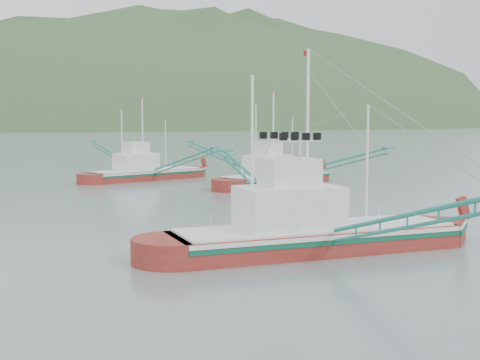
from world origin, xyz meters
TOP-DOWN VIEW (x-y plane):
  - ground at (0.00, 0.00)m, footprint 1200.00×1200.00m
  - main_boat at (-0.23, -1.26)m, footprint 15.99×27.68m
  - bg_boat_right at (18.44, 27.41)m, footprint 14.62×25.04m
  - bg_boat_far at (9.80, 40.36)m, footprint 13.77×24.13m
  - headland_right at (240.00, 430.00)m, footprint 684.00×432.00m

SIDE VIEW (x-z plane):
  - ground at x=0.00m, z-range 0.00..0.00m
  - headland_right at x=240.00m, z-range -153.00..153.00m
  - bg_boat_far at x=9.80m, z-range -3.35..6.47m
  - bg_boat_right at x=18.44m, z-range -3.23..7.13m
  - main_boat at x=-0.23m, z-range -3.64..7.71m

